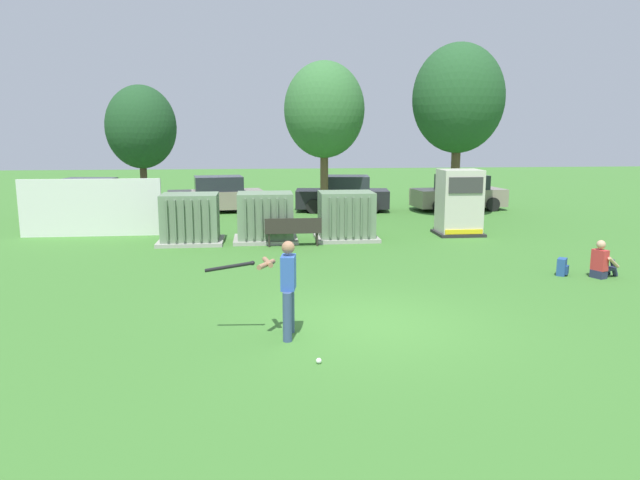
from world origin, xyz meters
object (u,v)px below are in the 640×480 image
at_px(transformer_mid_east, 346,216).
at_px(sports_ball, 319,361).
at_px(backpack, 562,267).
at_px(transformer_mid_west, 265,218).
at_px(parked_car_left_of_center, 216,196).
at_px(transformer_west, 190,219).
at_px(seated_spectator, 602,263).
at_px(parked_car_right_of_center, 343,195).
at_px(parked_car_leftmost, 87,199).
at_px(parked_car_rightmost, 459,194).
at_px(generator_enclosure, 459,203).
at_px(park_bench, 293,230).
at_px(batter, 285,284).

xyz_separation_m(transformer_mid_east, sports_ball, (-2.03, -10.80, -0.74)).
bearing_deg(backpack, transformer_mid_east, 130.03).
distance_m(transformer_mid_west, parked_car_left_of_center, 7.79).
bearing_deg(parked_car_left_of_center, transformer_mid_east, -57.22).
bearing_deg(parked_car_left_of_center, transformer_west, -92.47).
bearing_deg(seated_spectator, parked_car_right_of_center, 109.52).
xyz_separation_m(transformer_west, seated_spectator, (10.74, -5.79, -0.41)).
distance_m(parked_car_left_of_center, parked_car_right_of_center, 5.75).
bearing_deg(transformer_west, parked_car_leftmost, 126.56).
xyz_separation_m(backpack, parked_car_rightmost, (1.65, 12.76, 0.54)).
bearing_deg(parked_car_right_of_center, seated_spectator, -70.48).
distance_m(parked_car_leftmost, parked_car_right_of_center, 11.25).
xyz_separation_m(transformer_mid_west, generator_enclosure, (6.81, 0.57, 0.35)).
xyz_separation_m(transformer_mid_east, parked_car_left_of_center, (-4.82, 7.49, -0.04)).
height_order(parked_car_right_of_center, parked_car_rightmost, same).
distance_m(backpack, parked_car_right_of_center, 13.42).
bearing_deg(backpack, parked_car_right_of_center, 106.46).
distance_m(park_bench, backpack, 8.03).
distance_m(seated_spectator, parked_car_leftmost, 20.41).
distance_m(backpack, parked_car_left_of_center, 16.22).
relative_size(seated_spectator, parked_car_rightmost, 0.22).
xyz_separation_m(backpack, parked_car_right_of_center, (-3.80, 12.86, 0.54)).
distance_m(batter, parked_car_right_of_center, 17.07).
bearing_deg(transformer_mid_west, parked_car_rightmost, 38.20).
distance_m(transformer_mid_east, parked_car_rightmost, 9.56).
bearing_deg(park_bench, transformer_mid_east, 28.90).
height_order(backpack, parked_car_left_of_center, parked_car_left_of_center).
height_order(transformer_mid_east, parked_car_rightmost, same).
bearing_deg(parked_car_left_of_center, batter, -82.17).
distance_m(batter, parked_car_leftmost, 18.11).
relative_size(transformer_mid_west, parked_car_left_of_center, 0.48).
xyz_separation_m(transformer_mid_west, transformer_mid_east, (2.72, 0.02, 0.00)).
distance_m(sports_ball, parked_car_leftmost, 19.50).
distance_m(backpack, parked_car_leftmost, 19.54).
bearing_deg(parked_car_leftmost, transformer_mid_east, -33.51).
height_order(sports_ball, parked_car_right_of_center, parked_car_right_of_center).
relative_size(generator_enclosure, sports_ball, 25.56).
bearing_deg(backpack, generator_enclosure, 95.80).
bearing_deg(generator_enclosure, transformer_mid_west, -175.25).
distance_m(transformer_west, seated_spectator, 12.21).
bearing_deg(parked_car_left_of_center, parked_car_rightmost, -1.80).
bearing_deg(generator_enclosure, parked_car_left_of_center, 142.12).
relative_size(transformer_mid_east, backpack, 4.77).
bearing_deg(batter, generator_enclosure, 56.74).
xyz_separation_m(seated_spectator, parked_car_right_of_center, (-4.67, 13.17, 0.38)).
height_order(transformer_mid_east, backpack, transformer_mid_east).
xyz_separation_m(batter, parked_car_left_of_center, (-2.33, 16.97, -0.22)).
bearing_deg(batter, sports_ball, -70.61).
height_order(park_bench, parked_car_left_of_center, parked_car_left_of_center).
distance_m(transformer_mid_west, batter, 9.48).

